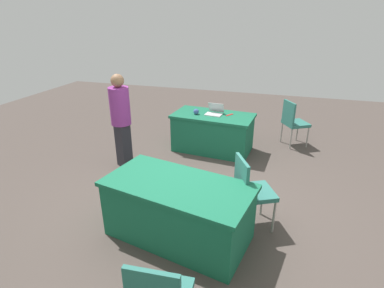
% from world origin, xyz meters
% --- Properties ---
extents(ground_plane, '(14.40, 14.40, 0.00)m').
position_xyz_m(ground_plane, '(0.00, 0.00, 0.00)').
color(ground_plane, '#4C423D').
extents(table_foreground, '(1.63, 0.95, 0.75)m').
position_xyz_m(table_foreground, '(0.21, -2.09, 0.38)').
color(table_foreground, '#196647').
rests_on(table_foreground, ground).
extents(table_back_left, '(1.88, 1.19, 0.75)m').
position_xyz_m(table_back_left, '(0.01, 0.59, 0.38)').
color(table_back_left, '#196647').
rests_on(table_back_left, ground).
extents(chair_near_front, '(0.60, 0.60, 0.95)m').
position_xyz_m(chair_near_front, '(-1.31, -2.81, 0.54)').
color(chair_near_front, '#9E9993').
rests_on(chair_near_front, ground).
extents(chair_aisle, '(0.59, 0.59, 0.97)m').
position_xyz_m(chair_aisle, '(-0.79, 0.14, 0.56)').
color(chair_aisle, '#9E9993').
rests_on(chair_aisle, ground).
extents(person_presenter, '(0.47, 0.47, 1.67)m').
position_xyz_m(person_presenter, '(1.57, -0.92, 0.93)').
color(person_presenter, '#26262D').
rests_on(person_presenter, ground).
extents(laptop_silver, '(0.35, 0.33, 0.21)m').
position_xyz_m(laptop_silver, '(0.20, -2.12, 0.79)').
color(laptop_silver, silver).
rests_on(laptop_silver, table_foreground).
extents(yarn_ball, '(0.11, 0.11, 0.11)m').
position_xyz_m(yarn_ball, '(0.54, -2.01, 0.80)').
color(yarn_ball, '#3F5999').
rests_on(yarn_ball, table_foreground).
extents(scissors_red, '(0.13, 0.17, 0.01)m').
position_xyz_m(scissors_red, '(-0.10, -2.15, 0.75)').
color(scissors_red, red).
rests_on(scissors_red, table_foreground).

